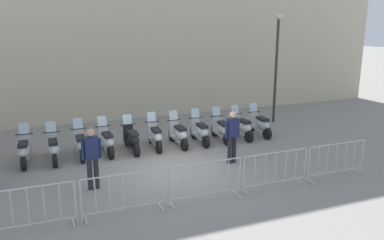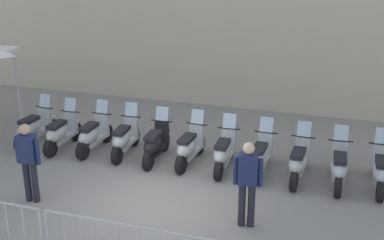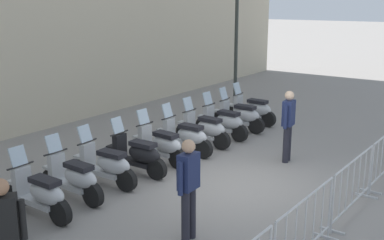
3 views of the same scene
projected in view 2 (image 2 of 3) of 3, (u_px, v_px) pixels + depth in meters
name	position (u px, v px, depth m)	size (l,w,h in m)	color
ground_plane	(158.00, 206.00, 10.34)	(120.00, 120.00, 0.00)	gray
motorcycle_0	(34.00, 128.00, 13.35)	(0.74, 1.70, 1.24)	black
motorcycle_1	(61.00, 133.00, 13.02)	(0.67, 1.71, 1.24)	black
motorcycle_2	(93.00, 135.00, 12.87)	(0.70, 1.71, 1.24)	black
motorcycle_3	(125.00, 139.00, 12.64)	(0.61, 1.72, 1.24)	black
motorcycle_4	(155.00, 144.00, 12.32)	(0.64, 1.72, 1.24)	black
motorcycle_5	(189.00, 147.00, 12.12)	(0.74, 1.70, 1.24)	black
motorcycle_6	(224.00, 153.00, 11.80)	(0.65, 1.72, 1.24)	black
motorcycle_7	(261.00, 157.00, 11.57)	(0.71, 1.71, 1.24)	black
motorcycle_8	(299.00, 162.00, 11.30)	(0.73, 1.70, 1.24)	black
motorcycle_9	(339.00, 167.00, 11.05)	(0.63, 1.72, 1.24)	black
motorcycle_10	(380.00, 171.00, 10.87)	(0.67, 1.72, 1.24)	black
officer_near_row_end	(248.00, 180.00, 9.29)	(0.55, 0.25, 1.73)	#23232D
officer_mid_plaza	(28.00, 158.00, 10.20)	(0.54, 0.27, 1.73)	#23232D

